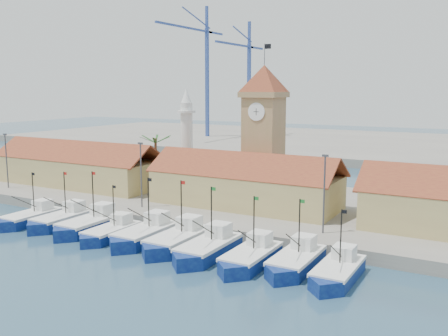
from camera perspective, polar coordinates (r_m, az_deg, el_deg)
The scene contains 21 objects.
ground at distance 54.70m, azimuth -7.25°, elevation -9.97°, with size 400.00×400.00×0.00m, color #1E3C51.
quay at distance 74.37m, azimuth 3.80°, elevation -4.19°, with size 140.00×32.00×1.50m, color gray.
terminal at distance 155.49m, azimuth 17.56°, elevation 2.43°, with size 240.00×80.00×2.00m, color gray.
boat_0 at distance 71.26m, azimuth -21.36°, elevation -5.40°, with size 3.48×9.54×7.22m.
boat_1 at distance 68.67m, azimuth -18.14°, elevation -5.73°, with size 3.61×9.90×7.49m.
boat_2 at distance 65.10m, azimuth -15.20°, elevation -6.35°, with size 3.85×10.54×7.98m.
boat_3 at distance 61.52m, azimuth -12.93°, elevation -7.28°, with size 3.27×8.96×6.78m.
boat_4 at distance 59.46m, azimuth -9.11°, elevation -7.61°, with size 3.84×10.52×7.96m.
boat_5 at distance 56.73m, azimuth -5.41°, elevation -8.35°, with size 3.89×10.65×8.06m.
boat_6 at distance 53.76m, azimuth -1.96°, elevation -9.32°, with size 3.82×10.47×7.92m.
boat_7 at distance 51.32m, azimuth 2.95°, elevation -10.29°, with size 3.59×9.84×7.45m.
boat_8 at distance 50.67m, azimuth 8.14°, elevation -10.63°, with size 3.58×9.80×7.41m.
boat_9 at distance 48.71m, azimuth 12.78°, elevation -11.64°, with size 3.40×9.30×7.04m.
hall_left at distance 89.05m, azimuth -16.29°, elevation -0.22°, with size 31.20×10.13×7.61m.
hall_center at distance 70.17m, azimuth 2.42°, elevation -2.28°, with size 27.04×10.13×7.61m.
clock_tower at distance 74.44m, azimuth 4.55°, elevation 4.55°, with size 5.80×5.80×22.70m.
minaret at distance 83.67m, azimuth -4.28°, elevation 3.51°, with size 3.00×3.00×16.30m.
palm_tree at distance 85.32m, azimuth -7.80°, elevation 1.21°, with size 5.60×5.03×8.39m.
lamp_posts at distance 62.54m, azimuth -0.46°, elevation -1.34°, with size 80.70×0.25×9.03m.
crane_blue_far at distance 165.92m, azimuth -2.35°, elevation 11.82°, with size 1.00×37.64×42.23m.
crane_blue_near at distance 165.64m, azimuth 2.66°, elevation 10.71°, with size 1.00×31.73×37.30m.
Camera 1 is at (30.96, -41.45, 17.74)m, focal length 40.00 mm.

